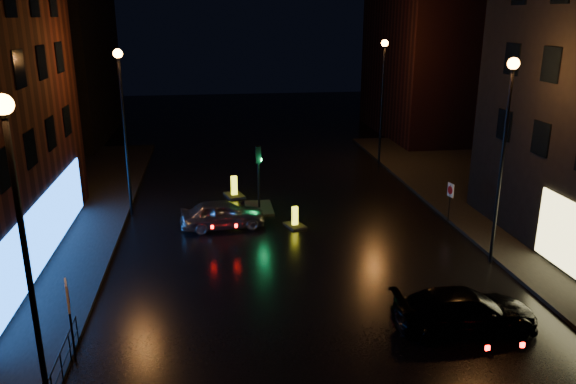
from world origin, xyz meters
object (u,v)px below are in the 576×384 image
(bollard_far, at_px, (234,192))
(road_sign_right, at_px, (450,194))
(traffic_signal, at_px, (259,200))
(dark_sedan, at_px, (465,311))
(bollard_near, at_px, (295,222))
(silver_hatchback, at_px, (223,214))
(road_sign_left, at_px, (68,302))

(bollard_far, bearing_deg, road_sign_right, -44.74)
(traffic_signal, bearing_deg, dark_sedan, -66.63)
(dark_sedan, bearing_deg, bollard_far, 24.32)
(traffic_signal, relative_size, bollard_far, 2.21)
(bollard_near, distance_m, bollard_far, 5.86)
(silver_hatchback, height_order, road_sign_left, road_sign_left)
(traffic_signal, bearing_deg, road_sign_right, -20.56)
(silver_hatchback, relative_size, road_sign_left, 1.56)
(bollard_near, height_order, road_sign_left, road_sign_left)
(traffic_signal, relative_size, road_sign_left, 1.32)
(silver_hatchback, bearing_deg, bollard_far, -14.64)
(dark_sedan, xyz_separation_m, road_sign_left, (-12.26, -0.05, 1.27))
(traffic_signal, distance_m, silver_hatchback, 3.14)
(silver_hatchback, distance_m, road_sign_left, 11.58)
(bollard_near, bearing_deg, road_sign_left, -147.56)
(bollard_near, bearing_deg, traffic_signal, 99.83)
(traffic_signal, xyz_separation_m, silver_hatchback, (-1.98, -2.43, 0.19))
(road_sign_right, bearing_deg, dark_sedan, 61.01)
(silver_hatchback, xyz_separation_m, dark_sedan, (7.55, -10.45, -0.00))
(dark_sedan, bearing_deg, silver_hatchback, 36.33)
(dark_sedan, distance_m, bollard_near, 10.90)
(bollard_near, bearing_deg, dark_sedan, -86.76)
(traffic_signal, height_order, bollard_near, traffic_signal)
(silver_hatchback, relative_size, road_sign_right, 1.96)
(silver_hatchback, height_order, dark_sedan, silver_hatchback)
(traffic_signal, relative_size, road_sign_right, 1.66)
(traffic_signal, xyz_separation_m, road_sign_left, (-6.70, -12.92, 1.46))
(bollard_far, bearing_deg, bollard_near, -77.72)
(dark_sedan, relative_size, bollard_near, 3.53)
(traffic_signal, distance_m, road_sign_left, 14.63)
(bollard_near, distance_m, road_sign_right, 7.74)
(silver_hatchback, distance_m, road_sign_right, 11.16)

